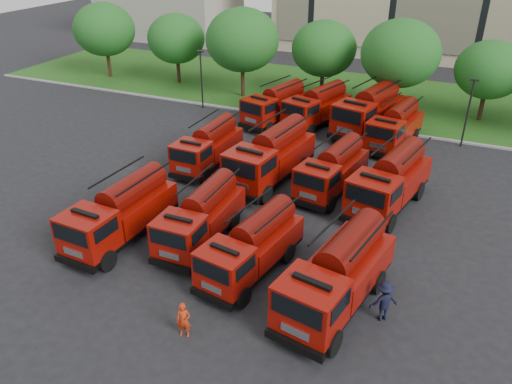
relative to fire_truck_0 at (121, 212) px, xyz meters
The scene contains 30 objects.
ground 4.94m from the fire_truck_0, 40.50° to the left, with size 140.00×140.00×0.00m, color black.
lawn 29.30m from the fire_truck_0, 83.02° to the left, with size 70.00×16.00×0.12m, color #1D4B14.
curb 21.29m from the fire_truck_0, 80.36° to the left, with size 70.00×0.30×0.14m, color gray.
side_building 54.07m from the fire_truck_0, 119.34° to the left, with size 18.00×12.00×10.00m, color #9D988B.
tree_0 32.50m from the fire_truck_0, 129.23° to the left, with size 6.30×6.30×7.70m.
tree_1 29.01m from the fire_truck_0, 115.54° to the left, with size 5.71×5.71×6.98m.
tree_2 25.22m from the fire_truck_0, 100.26° to the left, with size 6.72×6.72×8.22m.
tree_3 27.33m from the fire_truck_0, 84.60° to the left, with size 5.88×5.88×7.19m.
tree_4 27.51m from the fire_truck_0, 69.48° to the left, with size 6.55×6.55×8.01m.
tree_5 31.40m from the fire_truck_0, 58.04° to the left, with size 5.46×5.46×6.68m.
lamp_post_0 21.28m from the fire_truck_0, 107.66° to the left, with size 0.60×0.25×5.11m.
lamp_post_1 25.56m from the fire_truck_0, 52.45° to the left, with size 0.60×0.25×5.11m.
fire_truck_0 is the anchor object (origin of this frame).
fire_truck_1 4.19m from the fire_truck_0, 20.55° to the left, with size 2.44×6.50×2.95m.
fire_truck_2 7.40m from the fire_truck_0, ahead, with size 3.25×6.66×2.91m.
fire_truck_3 11.71m from the fire_truck_0, ahead, with size 3.79×7.61×3.31m.
fire_truck_4 9.67m from the fire_truck_0, 90.65° to the left, with size 2.50×6.51×2.94m.
fire_truck_5 10.42m from the fire_truck_0, 63.76° to the left, with size 3.69×8.01×3.51m.
fire_truck_6 12.82m from the fire_truck_0, 47.85° to the left, with size 3.27×6.79×2.96m.
fire_truck_7 15.13m from the fire_truck_0, 36.48° to the left, with size 3.97×7.72×3.35m.
fire_truck_8 19.38m from the fire_truck_0, 87.08° to the left, with size 4.01×7.17×3.10m.
fire_truck_9 20.60m from the fire_truck_0, 78.02° to the left, with size 4.30×7.34×3.17m.
fire_truck_10 21.95m from the fire_truck_0, 67.27° to the left, with size 4.53×8.34×3.61m.
fire_truck_11 21.28m from the fire_truck_0, 59.40° to the left, with size 3.44×7.03×3.07m.
firefighter_0 8.37m from the fire_truck_0, 36.44° to the right, with size 0.59×0.43×1.61m, color #B82C0E.
firefighter_1 7.49m from the fire_truck_0, ahead, with size 0.74×0.40×1.52m, color #B82C0E.
firefighter_2 12.77m from the fire_truck_0, ahead, with size 0.96×0.54×1.63m, color #B82C0E.
firefighter_3 13.86m from the fire_truck_0, ahead, with size 1.24×0.64×1.92m, color black.
firefighter_4 5.03m from the fire_truck_0, 40.78° to the left, with size 0.80×0.52×1.63m, color #B82C0E.
firefighter_5 16.08m from the fire_truck_0, 46.16° to the left, with size 1.46×0.63×1.58m, color #B82C0E.
Camera 1 is at (11.73, -20.55, 14.81)m, focal length 35.00 mm.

